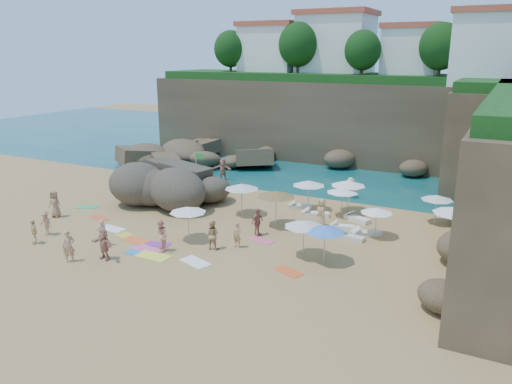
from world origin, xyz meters
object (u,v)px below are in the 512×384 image
at_px(parasol_0, 242,186).
at_px(person_stand_1, 212,235).
at_px(person_stand_3, 257,222).
at_px(person_stand_5, 223,169).
at_px(person_stand_4, 322,213).
at_px(flag_pole, 197,168).
at_px(lounger_0, 300,207).
at_px(parasol_1, 348,183).
at_px(rock_outcrop, 181,201).
at_px(person_stand_6, 102,233).
at_px(person_stand_2, 351,188).
at_px(person_stand_0, 69,246).
at_px(parasol_2, 437,198).

bearing_deg(parasol_0, person_stand_1, -76.43).
bearing_deg(person_stand_3, parasol_0, 54.94).
height_order(parasol_0, person_stand_5, parasol_0).
distance_m(parasol_0, person_stand_4, 5.84).
xyz_separation_m(flag_pole, lounger_0, (8.23, 0.87, -2.13)).
relative_size(parasol_1, person_stand_3, 1.39).
height_order(parasol_0, person_stand_4, parasol_0).
relative_size(person_stand_3, person_stand_5, 0.90).
height_order(lounger_0, person_stand_5, person_stand_5).
bearing_deg(person_stand_5, flag_pole, -84.72).
height_order(person_stand_3, person_stand_4, person_stand_4).
relative_size(lounger_0, person_stand_5, 0.88).
relative_size(parasol_0, person_stand_1, 1.37).
relative_size(rock_outcrop, parasol_1, 3.21).
bearing_deg(parasol_0, person_stand_5, 128.62).
bearing_deg(person_stand_1, flag_pole, -60.73).
distance_m(parasol_1, person_stand_6, 16.69).
height_order(parasol_0, person_stand_2, parasol_0).
height_order(person_stand_1, person_stand_5, person_stand_5).
xyz_separation_m(person_stand_2, person_stand_6, (-9.91, -16.17, -0.02)).
bearing_deg(person_stand_0, rock_outcrop, 53.51).
distance_m(person_stand_0, person_stand_6, 2.55).
height_order(parasol_2, person_stand_1, parasol_2).
height_order(person_stand_1, person_stand_3, person_stand_3).
bearing_deg(person_stand_1, parasol_0, -85.14).
relative_size(person_stand_1, person_stand_6, 1.08).
distance_m(flag_pole, parasol_2, 17.47).
bearing_deg(rock_outcrop, person_stand_0, -83.34).
height_order(flag_pole, parasol_2, flag_pole).
distance_m(person_stand_2, person_stand_6, 18.96).
distance_m(person_stand_1, person_stand_5, 15.95).
xyz_separation_m(person_stand_1, person_stand_4, (4.23, 6.45, 0.09)).
bearing_deg(parasol_1, flag_pole, -171.94).
height_order(parasol_0, parasol_2, parasol_0).
distance_m(parasol_0, lounger_0, 4.82).
relative_size(rock_outcrop, lounger_0, 4.57).
xyz_separation_m(person_stand_1, person_stand_3, (1.30, 3.10, 0.01)).
distance_m(parasol_2, person_stand_3, 11.94).
relative_size(person_stand_1, person_stand_3, 0.98).
height_order(person_stand_0, person_stand_6, person_stand_0).
height_order(parasol_0, person_stand_6, parasol_0).
bearing_deg(flag_pole, person_stand_4, -10.95).
relative_size(flag_pole, person_stand_0, 2.01).
relative_size(person_stand_2, person_stand_4, 0.87).
distance_m(parasol_1, person_stand_0, 18.64).
relative_size(parasol_0, person_stand_0, 1.33).
bearing_deg(person_stand_5, person_stand_0, -89.79).
relative_size(lounger_0, person_stand_0, 0.96).
xyz_separation_m(parasol_2, person_stand_3, (-9.38, -7.32, -0.91)).
xyz_separation_m(parasol_1, person_stand_4, (-0.56, -3.73, -1.16)).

